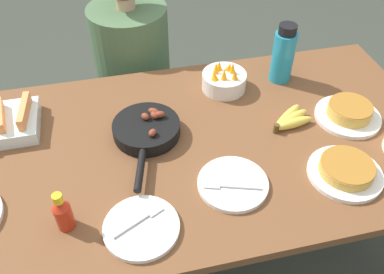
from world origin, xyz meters
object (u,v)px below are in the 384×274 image
(skillet, at_px, (147,130))
(hot_sauce_bottle, at_px, (63,213))
(person_figure, at_px, (136,90))
(banana_bunch, at_px, (290,120))
(frittata_plate_center, at_px, (346,170))
(frittata_plate_side, at_px, (348,112))
(empty_plate_far_left, at_px, (233,184))
(water_bottle, at_px, (283,55))
(empty_plate_far_right, at_px, (141,227))
(fruit_bowl_citrus, at_px, (224,80))

(skillet, relative_size, hot_sauce_bottle, 2.88)
(person_figure, bearing_deg, banana_bunch, -53.87)
(frittata_plate_center, height_order, hot_sauce_bottle, hot_sauce_bottle)
(frittata_plate_side, relative_size, empty_plate_far_left, 1.07)
(skillet, bearing_deg, frittata_plate_center, 74.94)
(frittata_plate_center, height_order, water_bottle, water_bottle)
(frittata_plate_side, bearing_deg, water_bottle, 117.87)
(empty_plate_far_left, bearing_deg, person_figure, 103.07)
(empty_plate_far_right, bearing_deg, frittata_plate_center, 4.76)
(empty_plate_far_left, bearing_deg, frittata_plate_center, -6.23)
(skillet, distance_m, fruit_bowl_citrus, 0.40)
(banana_bunch, relative_size, frittata_plate_center, 0.72)
(skillet, relative_size, frittata_plate_center, 1.67)
(banana_bunch, relative_size, person_figure, 0.15)
(frittata_plate_center, xyz_separation_m, hot_sauce_bottle, (-0.87, 0.01, 0.04))
(empty_plate_far_right, distance_m, water_bottle, 0.90)
(frittata_plate_side, distance_m, empty_plate_far_left, 0.55)
(frittata_plate_center, bearing_deg, person_figure, 121.07)
(empty_plate_far_right, xyz_separation_m, water_bottle, (0.66, 0.60, 0.11))
(banana_bunch, height_order, frittata_plate_center, frittata_plate_center)
(frittata_plate_side, xyz_separation_m, person_figure, (-0.72, 0.70, -0.29))
(empty_plate_far_right, xyz_separation_m, hot_sauce_bottle, (-0.21, 0.06, 0.05))
(hot_sauce_bottle, xyz_separation_m, person_figure, (0.30, 0.95, -0.33))
(skillet, height_order, hot_sauce_bottle, hot_sauce_bottle)
(person_figure, bearing_deg, empty_plate_far_right, -95.00)
(frittata_plate_side, relative_size, empty_plate_far_right, 1.09)
(frittata_plate_center, relative_size, empty_plate_far_left, 1.07)
(frittata_plate_side, height_order, empty_plate_far_right, frittata_plate_side)
(water_bottle, bearing_deg, banana_bunch, -104.32)
(empty_plate_far_left, distance_m, hot_sauce_bottle, 0.51)
(water_bottle, relative_size, hot_sauce_bottle, 1.76)
(empty_plate_far_left, xyz_separation_m, empty_plate_far_right, (-0.30, -0.10, -0.00))
(water_bottle, bearing_deg, skillet, -159.58)
(skillet, xyz_separation_m, frittata_plate_center, (0.59, -0.33, -0.01))
(skillet, bearing_deg, fruit_bowl_citrus, 134.91)
(frittata_plate_side, bearing_deg, hot_sauce_bottle, -166.18)
(empty_plate_far_right, distance_m, fruit_bowl_citrus, 0.72)
(banana_bunch, height_order, empty_plate_far_left, banana_bunch)
(banana_bunch, distance_m, frittata_plate_center, 0.28)
(frittata_plate_center, height_order, empty_plate_far_right, frittata_plate_center)
(skillet, height_order, empty_plate_far_left, skillet)
(frittata_plate_side, distance_m, hot_sauce_bottle, 1.05)
(frittata_plate_center, bearing_deg, fruit_bowl_citrus, 115.12)
(water_bottle, bearing_deg, frittata_plate_center, -89.42)
(frittata_plate_side, distance_m, person_figure, 1.05)
(skillet, height_order, fruit_bowl_citrus, fruit_bowl_citrus)
(frittata_plate_center, relative_size, hot_sauce_bottle, 1.72)
(empty_plate_far_left, bearing_deg, fruit_bowl_citrus, 77.00)
(banana_bunch, xyz_separation_m, fruit_bowl_citrus, (-0.17, 0.26, 0.02))
(banana_bunch, xyz_separation_m, empty_plate_far_left, (-0.29, -0.23, -0.01))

